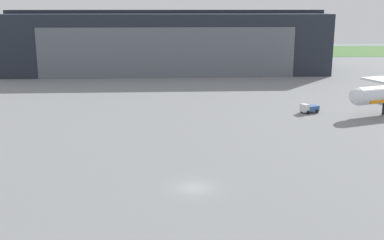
{
  "coord_description": "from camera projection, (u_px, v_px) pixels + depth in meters",
  "views": [
    {
      "loc": [
        -3.29,
        -56.62,
        23.08
      ],
      "look_at": [
        0.87,
        19.35,
        4.24
      ],
      "focal_mm": 43.86,
      "sensor_mm": 36.0,
      "label": 1
    }
  ],
  "objects": [
    {
      "name": "maintenance_hangar",
      "position": [
        167.0,
        42.0,
        162.85
      ],
      "size": [
        107.57,
        30.28,
        21.2
      ],
      "color": "#232833",
      "rests_on": "ground_plane"
    },
    {
      "name": "ground_plane",
      "position": [
        193.0,
        188.0,
        60.6
      ],
      "size": [
        440.0,
        440.0,
        0.0
      ],
      "primitive_type": "plane",
      "color": "slate"
    },
    {
      "name": "stair_truck",
      "position": [
        309.0,
        108.0,
        102.1
      ],
      "size": [
        4.36,
        3.43,
        2.05
      ],
      "color": "silver",
      "rests_on": "ground_plane"
    },
    {
      "name": "grass_field_strip",
      "position": [
        173.0,
        52.0,
        232.91
      ],
      "size": [
        440.0,
        56.0,
        0.08
      ],
      "primitive_type": "cube",
      "color": "#456E36",
      "rests_on": "ground_plane"
    }
  ]
}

